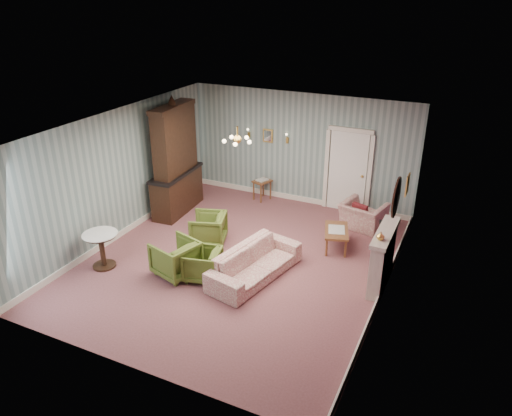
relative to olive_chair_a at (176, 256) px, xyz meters
The scene contains 27 objects.
floor 1.40m from the olive_chair_a, 47.11° to the left, with size 7.00×7.00×0.00m, color #864E50.
ceiling 2.83m from the olive_chair_a, 47.11° to the left, with size 7.00×7.00×0.00m, color white.
wall_back 4.69m from the olive_chair_a, 78.51° to the left, with size 6.00×6.00×0.00m, color slate.
wall_front 2.88m from the olive_chair_a, 70.12° to the right, with size 6.00×6.00×0.00m, color slate.
wall_left 2.53m from the olive_chair_a, 154.85° to the left, with size 7.00×7.00×0.00m, color slate.
wall_right 4.17m from the olive_chair_a, 14.08° to the left, with size 7.00×7.00×0.00m, color slate.
wall_right_floral 4.15m from the olive_chair_a, 14.13° to the left, with size 7.00×7.00×0.00m, color #AA5571.
door 5.01m from the olive_chair_a, 63.53° to the left, with size 1.12×0.12×2.16m, color white, non-canonical shape.
olive_chair_a is the anchor object (origin of this frame).
olive_chair_b 0.57m from the olive_chair_a, ahead, with size 0.67×0.63×0.69m, color #506122.
olive_chair_c 1.42m from the olive_chair_a, 93.55° to the left, with size 0.74×0.69×0.76m, color #506122.
sofa_chintz 1.57m from the olive_chair_a, 21.73° to the left, with size 2.15×0.63×0.84m, color #973D45.
wingback_chair 4.61m from the olive_chair_a, 51.50° to the left, with size 0.97×0.63×0.85m, color #973D45.
dresser 3.23m from the olive_chair_a, 122.74° to the left, with size 0.60×1.75×2.91m, color black, non-canonical shape.
fireplace 4.02m from the olive_chair_a, 20.11° to the left, with size 0.30×1.40×1.16m, color beige, non-canonical shape.
mantel_vase 3.97m from the olive_chair_a, 14.65° to the left, with size 0.15×0.15×0.15m, color gold.
oval_mirror 4.36m from the olive_chair_a, 19.63° to the left, with size 0.04×0.76×0.84m, color white, non-canonical shape.
framed_print 4.89m from the olive_chair_a, 35.13° to the left, with size 0.04×0.34×0.42m, color gold, non-canonical shape.
coffee_table 3.51m from the olive_chair_a, 42.69° to the left, with size 0.50×0.89×0.46m, color brown, non-canonical shape.
side_table_black 4.64m from the olive_chair_a, 39.78° to the left, with size 0.36×0.36×0.54m, color black, non-canonical shape.
pedestal_table 1.57m from the olive_chair_a, 165.05° to the right, with size 0.71×0.71×0.77m, color black, non-canonical shape.
nesting_table 4.13m from the olive_chair_a, 90.00° to the left, with size 0.36×0.46×0.60m, color brown, non-canonical shape.
gilt_mirror_back 4.63m from the olive_chair_a, 89.86° to the left, with size 0.28×0.06×0.36m, color gold, non-canonical shape.
sconce_left 4.64m from the olive_chair_a, 96.95° to the left, with size 0.16×0.12×0.30m, color gold, non-canonical shape.
sconce_right 4.64m from the olive_chair_a, 82.77° to the left, with size 0.16×0.12×0.30m, color gold, non-canonical shape.
chandelier 2.60m from the olive_chair_a, 47.11° to the left, with size 0.56×0.56×0.36m, color gold, non-canonical shape.
burgundy_cushion 4.47m from the olive_chair_a, 50.81° to the left, with size 0.38×0.10×0.38m, color maroon.
Camera 1 is at (4.09, -7.86, 5.29)m, focal length 34.13 mm.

